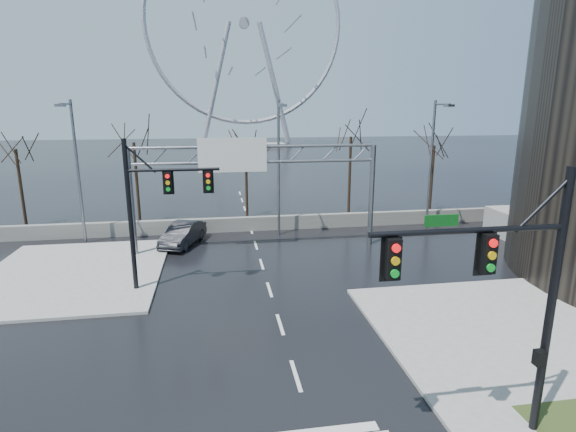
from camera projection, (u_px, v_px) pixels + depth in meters
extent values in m
plane|color=black|center=(296.00, 376.00, 16.30)|extent=(260.00, 260.00, 0.00)
cube|color=gray|center=(511.00, 327.00, 19.75)|extent=(12.00, 10.00, 0.15)
cube|color=gray|center=(74.00, 273.00, 26.09)|extent=(10.00, 12.00, 0.15)
cube|color=slate|center=(251.00, 224.00, 35.36)|extent=(52.00, 0.50, 1.10)
cylinder|color=black|center=(551.00, 309.00, 12.53)|extent=(0.24, 0.24, 8.00)
cylinder|color=black|center=(469.00, 231.00, 11.54)|extent=(5.40, 0.16, 0.16)
cube|color=black|center=(488.00, 254.00, 11.62)|extent=(0.35, 0.28, 1.05)
cube|color=black|center=(393.00, 259.00, 11.21)|extent=(0.35, 0.28, 1.05)
cylinder|color=black|center=(130.00, 218.00, 22.90)|extent=(0.24, 0.24, 8.00)
cylinder|color=black|center=(174.00, 170.00, 22.69)|extent=(4.60, 0.16, 0.16)
cube|color=black|center=(168.00, 182.00, 22.64)|extent=(0.35, 0.28, 1.05)
cube|color=black|center=(208.00, 181.00, 22.95)|extent=(0.35, 0.28, 1.05)
cylinder|color=slate|center=(131.00, 204.00, 28.62)|extent=(0.36, 0.36, 7.00)
cylinder|color=slate|center=(371.00, 196.00, 31.10)|extent=(0.36, 0.36, 7.00)
cylinder|color=slate|center=(255.00, 147.00, 29.04)|extent=(16.00, 0.20, 0.20)
cylinder|color=slate|center=(256.00, 162.00, 29.27)|extent=(16.00, 0.20, 0.20)
cube|color=#0A4D13|center=(232.00, 155.00, 28.78)|extent=(4.20, 0.10, 2.00)
cube|color=silver|center=(233.00, 155.00, 28.72)|extent=(4.40, 0.02, 2.20)
cylinder|color=slate|center=(78.00, 174.00, 31.00)|extent=(0.20, 0.20, 10.00)
cylinder|color=slate|center=(65.00, 104.00, 28.84)|extent=(0.12, 2.20, 0.12)
cube|color=slate|center=(60.00, 105.00, 27.90)|extent=(0.50, 0.70, 0.18)
cylinder|color=slate|center=(279.00, 169.00, 33.18)|extent=(0.20, 0.20, 10.00)
cylinder|color=slate|center=(281.00, 104.00, 31.01)|extent=(0.12, 2.20, 0.12)
cube|color=slate|center=(283.00, 105.00, 30.08)|extent=(0.50, 0.70, 0.18)
cylinder|color=slate|center=(431.00, 166.00, 35.04)|extent=(0.20, 0.20, 10.00)
cylinder|color=slate|center=(442.00, 104.00, 32.87)|extent=(0.12, 2.20, 0.12)
cube|color=slate|center=(449.00, 106.00, 31.94)|extent=(0.50, 0.70, 0.18)
cylinder|color=black|center=(21.00, 189.00, 35.79)|extent=(0.24, 0.24, 6.30)
cylinder|color=black|center=(137.00, 184.00, 36.65)|extent=(0.24, 0.24, 6.75)
cylinder|color=black|center=(246.00, 184.00, 39.11)|extent=(0.24, 0.24, 5.85)
cylinder|color=black|center=(350.00, 177.00, 39.41)|extent=(0.24, 0.24, 7.02)
cylinder|color=black|center=(432.00, 179.00, 41.24)|extent=(0.24, 0.24, 6.12)
cube|color=gray|center=(247.00, 145.00, 108.09)|extent=(18.00, 6.00, 1.00)
torus|color=#B2B2B7|center=(244.00, 23.00, 101.59)|extent=(45.00, 1.00, 45.00)
cylinder|color=#B2B2B7|center=(244.00, 23.00, 101.59)|extent=(2.40, 1.50, 2.40)
cylinder|color=#B2B2B7|center=(215.00, 87.00, 103.81)|extent=(8.28, 1.20, 28.82)
cylinder|color=#B2B2B7|center=(275.00, 87.00, 105.98)|extent=(8.28, 1.20, 28.82)
imported|color=black|center=(183.00, 234.00, 31.64)|extent=(3.24, 5.09, 1.58)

